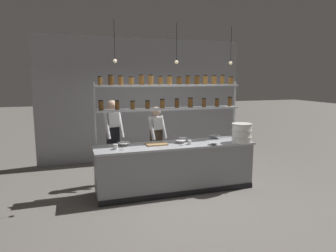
{
  "coord_description": "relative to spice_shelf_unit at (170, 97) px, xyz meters",
  "views": [
    {
      "loc": [
        -1.85,
        -5.29,
        2.16
      ],
      "look_at": [
        -0.08,
        0.2,
        1.24
      ],
      "focal_mm": 32.0,
      "sensor_mm": 36.0,
      "label": 1
    }
  ],
  "objects": [
    {
      "name": "prep_counter",
      "position": [
        -0.01,
        -0.33,
        -1.33
      ],
      "size": [
        3.07,
        0.76,
        0.92
      ],
      "color": "gray",
      "rests_on": "ground_plane"
    },
    {
      "name": "prep_bowl_center_front",
      "position": [
        -0.97,
        -0.2,
        -0.84
      ],
      "size": [
        0.24,
        0.24,
        0.07
      ],
      "color": "silver",
      "rests_on": "prep_counter"
    },
    {
      "name": "spice_shelf_unit",
      "position": [
        0.0,
        0.0,
        0.0
      ],
      "size": [
        2.96,
        0.28,
        2.24
      ],
      "color": "#ADAFB5",
      "rests_on": "ground_plane"
    },
    {
      "name": "container_stack",
      "position": [
        1.28,
        -0.6,
        -0.69
      ],
      "size": [
        0.39,
        0.39,
        0.37
      ],
      "color": "white",
      "rests_on": "prep_counter"
    },
    {
      "name": "serving_cup_by_board",
      "position": [
        -1.16,
        -0.42,
        -0.83
      ],
      "size": [
        0.09,
        0.09,
        0.09
      ],
      "color": "silver",
      "rests_on": "prep_counter"
    },
    {
      "name": "prep_bowl_far_left",
      "position": [
        0.12,
        -0.29,
        -0.85
      ],
      "size": [
        0.21,
        0.21,
        0.06
      ],
      "color": "white",
      "rests_on": "prep_counter"
    },
    {
      "name": "cutting_board",
      "position": [
        -0.36,
        -0.29,
        -0.86
      ],
      "size": [
        0.4,
        0.26,
        0.02
      ],
      "color": "#A88456",
      "rests_on": "prep_counter"
    },
    {
      "name": "chef_left",
      "position": [
        -1.08,
        0.43,
        -0.79
      ],
      "size": [
        0.41,
        0.34,
        1.73
      ],
      "rotation": [
        0.0,
        0.0,
        0.25
      ],
      "color": "black",
      "rests_on": "ground_plane"
    },
    {
      "name": "prep_bowl_near_right",
      "position": [
        0.67,
        -0.63,
        -0.85
      ],
      "size": [
        0.19,
        0.19,
        0.05
      ],
      "color": "#B2B7BC",
      "rests_on": "prep_counter"
    },
    {
      "name": "chef_center",
      "position": [
        -0.15,
        0.47,
        -0.9
      ],
      "size": [
        0.41,
        0.34,
        1.57
      ],
      "rotation": [
        0.0,
        0.0,
        0.28
      ],
      "color": "black",
      "rests_on": "ground_plane"
    },
    {
      "name": "back_wall",
      "position": [
        -0.01,
        2.2,
        -0.2
      ],
      "size": [
        5.47,
        0.12,
        3.19
      ],
      "primitive_type": "cube",
      "color": "#939399",
      "rests_on": "ground_plane"
    },
    {
      "name": "ground_plane",
      "position": [
        -0.01,
        -0.33,
        -1.79
      ],
      "size": [
        40.0,
        40.0,
        0.0
      ],
      "primitive_type": "plane",
      "color": "slate"
    },
    {
      "name": "prep_bowl_center_back",
      "position": [
        0.96,
        -0.08,
        -0.84
      ],
      "size": [
        0.23,
        0.23,
        0.06
      ],
      "color": "#B2B7BC",
      "rests_on": "prep_counter"
    },
    {
      "name": "prep_bowl_near_left",
      "position": [
        0.26,
        -0.06,
        -0.85
      ],
      "size": [
        0.2,
        0.2,
        0.05
      ],
      "color": "white",
      "rests_on": "prep_counter"
    },
    {
      "name": "serving_cup_front",
      "position": [
        0.24,
        -0.46,
        -0.83
      ],
      "size": [
        0.07,
        0.07,
        0.08
      ],
      "color": "silver",
      "rests_on": "prep_counter"
    },
    {
      "name": "pendant_light_row",
      "position": [
        0.01,
        -0.33,
        0.7
      ],
      "size": [
        2.31,
        0.07,
        0.72
      ],
      "color": "black"
    }
  ]
}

